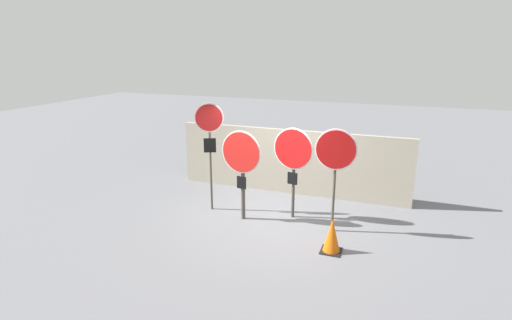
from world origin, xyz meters
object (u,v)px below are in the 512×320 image
(stop_sign_2, at_px, (293,155))
(traffic_cone_0, at_px, (332,236))
(stop_sign_1, at_px, (242,160))
(stop_sign_0, at_px, (209,130))
(stop_sign_3, at_px, (336,156))

(stop_sign_2, bearing_deg, traffic_cone_0, -38.08)
(stop_sign_1, bearing_deg, stop_sign_0, 170.31)
(stop_sign_0, height_order, stop_sign_3, stop_sign_0)
(stop_sign_0, relative_size, stop_sign_1, 1.25)
(stop_sign_2, height_order, stop_sign_3, stop_sign_3)
(stop_sign_1, xyz_separation_m, traffic_cone_0, (2.14, -0.76, -1.06))
(stop_sign_0, bearing_deg, stop_sign_2, -16.94)
(stop_sign_1, bearing_deg, stop_sign_3, 9.00)
(stop_sign_2, bearing_deg, stop_sign_3, -12.48)
(stop_sign_1, relative_size, stop_sign_3, 0.92)
(stop_sign_2, height_order, traffic_cone_0, stop_sign_2)
(traffic_cone_0, bearing_deg, stop_sign_2, 132.16)
(stop_sign_2, bearing_deg, stop_sign_0, -163.54)
(stop_sign_3, relative_size, traffic_cone_0, 3.32)
(stop_sign_0, bearing_deg, stop_sign_3, -27.15)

